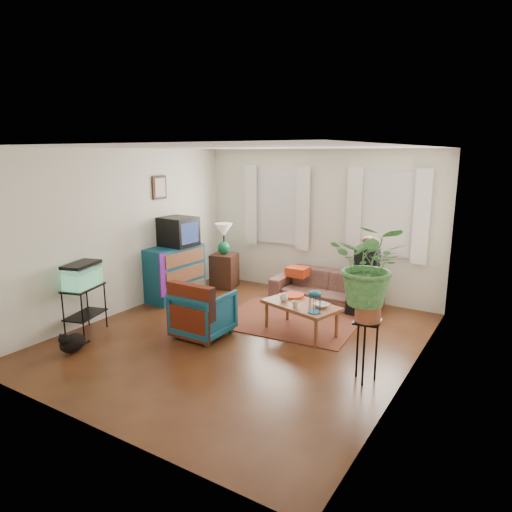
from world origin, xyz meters
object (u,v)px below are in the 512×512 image
Objects in this scene: dresser at (174,273)px; plant_stand at (366,351)px; sofa at (326,282)px; armchair at (203,311)px; coffee_table at (301,318)px; side_table at (224,271)px; aquarium_stand at (85,310)px.

dresser reaches higher than plant_stand.
sofa reaches higher than armchair.
dresser is 0.98× the size of coffee_table.
armchair reaches higher than plant_stand.
aquarium_stand is at bearing -96.85° from side_table.
sofa is 3.87m from aquarium_stand.
aquarium_stand is (-0.35, -2.91, 0.02)m from side_table.
coffee_table is at bearing -3.01° from dresser.
aquarium_stand reaches higher than side_table.
side_table is (-2.03, -0.14, -0.04)m from sofa.
dresser reaches higher than armchair.
armchair is at bearing -61.40° from side_table.
sofa is 2.58× the size of plant_stand.
side_table is at bearing 66.89° from aquarium_stand.
dresser is 1.89m from aquarium_stand.
sofa is 1.78× the size of dresser.
side_table is 0.90× the size of armchair.
dresser is at bearing -153.81° from sofa.
side_table is 4.14m from plant_stand.
coffee_table is 1.49× the size of plant_stand.
plant_stand is (3.86, -1.16, -0.11)m from dresser.
dresser reaches higher than coffee_table.
armchair is (1.48, -1.07, -0.11)m from dresser.
coffee_table is at bearing 144.69° from plant_stand.
sofa is at bearing 114.82° from coffee_table.
sofa is 2.65m from dresser.
dresser is (-0.34, -1.03, 0.15)m from side_table.
sofa is 2.72× the size of aquarium_stand.
sofa is at bearing 29.30° from dresser.
aquarium_stand is 3.93m from plant_stand.
armchair is (1.14, -2.10, 0.04)m from side_table.
coffee_table is (2.62, -0.28, -0.25)m from dresser.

